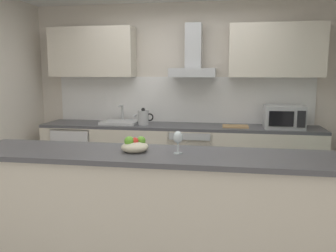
{
  "coord_description": "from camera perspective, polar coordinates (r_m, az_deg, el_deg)",
  "views": [
    {
      "loc": [
        0.65,
        -3.34,
        1.63
      ],
      "look_at": [
        0.03,
        0.35,
        1.05
      ],
      "focal_mm": 37.34,
      "sensor_mm": 36.0,
      "label": 1
    }
  ],
  "objects": [
    {
      "name": "ground",
      "position": [
        3.77,
        -1.4,
        -16.94
      ],
      "size": [
        5.37,
        4.45,
        0.02
      ],
      "primitive_type": "cube",
      "color": "gray"
    },
    {
      "name": "wall_back",
      "position": [
        5.17,
        2.31,
        5.16
      ],
      "size": [
        5.37,
        0.12,
        2.6
      ],
      "primitive_type": "cube",
      "color": "silver",
      "rests_on": "ground"
    },
    {
      "name": "backsplash_tile",
      "position": [
        5.11,
        2.2,
        4.32
      ],
      "size": [
        3.71,
        0.02,
        0.66
      ],
      "primitive_type": "cube",
      "color": "white"
    },
    {
      "name": "counter_back",
      "position": [
        4.93,
        1.69,
        -5.03
      ],
      "size": [
        3.84,
        0.6,
        0.9
      ],
      "color": "beige",
      "rests_on": "ground"
    },
    {
      "name": "counter_island",
      "position": [
        2.91,
        -2.13,
        -13.9
      ],
      "size": [
        3.06,
        0.64,
        1.0
      ],
      "color": "beige",
      "rests_on": "ground"
    },
    {
      "name": "upper_cabinets",
      "position": [
        4.94,
        2.01,
        12.06
      ],
      "size": [
        3.79,
        0.32,
        0.7
      ],
      "color": "beige"
    },
    {
      "name": "oven",
      "position": [
        4.88,
        3.83,
        -5.07
      ],
      "size": [
        0.6,
        0.62,
        0.8
      ],
      "color": "slate",
      "rests_on": "ground"
    },
    {
      "name": "refrigerator",
      "position": [
        5.31,
        -14.43,
        -4.58
      ],
      "size": [
        0.58,
        0.6,
        0.85
      ],
      "color": "white",
      "rests_on": "ground"
    },
    {
      "name": "microwave",
      "position": [
        4.78,
        18.39,
        1.4
      ],
      "size": [
        0.5,
        0.38,
        0.3
      ],
      "color": "#B7BABC",
      "rests_on": "counter_back"
    },
    {
      "name": "sink",
      "position": [
        5.0,
        -7.82,
        0.68
      ],
      "size": [
        0.5,
        0.4,
        0.26
      ],
      "color": "silver",
      "rests_on": "counter_back"
    },
    {
      "name": "kettle",
      "position": [
        4.86,
        -4.04,
        1.41
      ],
      "size": [
        0.29,
        0.15,
        0.24
      ],
      "color": "#B7BABC",
      "rests_on": "counter_back"
    },
    {
      "name": "range_hood",
      "position": [
        4.87,
        4.14,
        10.65
      ],
      "size": [
        0.62,
        0.45,
        0.72
      ],
      "color": "#B7BABC"
    },
    {
      "name": "wine_glass",
      "position": [
        2.71,
        1.64,
        -1.97
      ],
      "size": [
        0.08,
        0.08,
        0.18
      ],
      "color": "silver",
      "rests_on": "counter_island"
    },
    {
      "name": "fruit_bowl",
      "position": [
        2.81,
        -5.44,
        -3.25
      ],
      "size": [
        0.22,
        0.22,
        0.13
      ],
      "color": "beige",
      "rests_on": "counter_island"
    },
    {
      "name": "chopping_board",
      "position": [
        4.75,
        10.93,
        -0.05
      ],
      "size": [
        0.34,
        0.23,
        0.02
      ],
      "primitive_type": "cube",
      "rotation": [
        0.0,
        0.0,
        0.02
      ],
      "color": "tan",
      "rests_on": "counter_back"
    }
  ]
}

